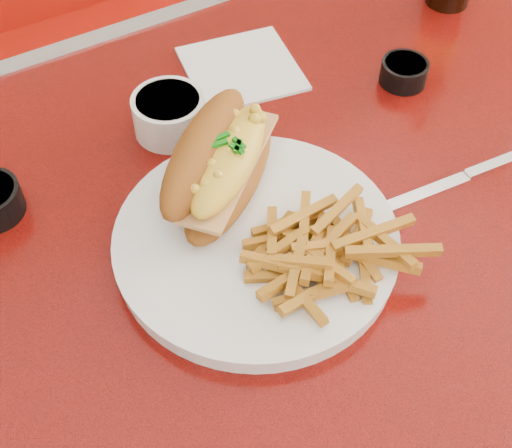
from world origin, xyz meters
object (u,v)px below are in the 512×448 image
knife (460,178)px  diner_table (335,280)px  gravy_ramekin (169,114)px  booth_bench_far (116,107)px  sauce_cup_right (404,71)px  mac_hoagie (220,162)px  fork (289,211)px  dinner_plate (256,242)px

knife → diner_table: bearing=164.2°
gravy_ramekin → knife: (0.24, -0.23, -0.02)m
booth_bench_far → gravy_ramekin: bearing=-100.9°
sauce_cup_right → booth_bench_far: bearing=103.8°
sauce_cup_right → knife: size_ratio=0.35×
diner_table → mac_hoagie: bearing=152.1°
booth_bench_far → diner_table: bearing=-90.0°
fork → gravy_ramekin: (-0.04, 0.19, 0.00)m
booth_bench_far → knife: 0.99m
knife → fork: bearing=172.5°
sauce_cup_right → knife: (-0.05, -0.17, -0.01)m
booth_bench_far → gravy_ramekin: (-0.12, -0.62, 0.51)m
dinner_plate → mac_hoagie: bearing=87.8°
dinner_plate → sauce_cup_right: size_ratio=5.39×
diner_table → fork: (-0.08, -0.00, 0.18)m
booth_bench_far → fork: 0.96m
booth_bench_far → dinner_plate: (-0.12, -0.82, 0.49)m
diner_table → booth_bench_far: (0.00, 0.81, -0.32)m
diner_table → booth_bench_far: size_ratio=1.03×
booth_bench_far → knife: bearing=-82.0°
mac_hoagie → booth_bench_far: bearing=40.7°
booth_bench_far → mac_hoagie: bearing=-99.1°
diner_table → fork: bearing=-178.2°
booth_bench_far → mac_hoagie: booth_bench_far is taller
dinner_plate → gravy_ramekin: size_ratio=3.44×
booth_bench_far → dinner_plate: bearing=-98.5°
diner_table → fork: 0.20m
booth_bench_far → fork: bearing=-95.4°
booth_bench_far → fork: (-0.08, -0.81, 0.50)m
fork → sauce_cup_right: sauce_cup_right is taller
dinner_plate → fork: (0.05, 0.01, 0.01)m
booth_bench_far → mac_hoagie: (-0.12, -0.75, 0.54)m
gravy_ramekin → mac_hoagie: bearing=-90.3°
dinner_plate → diner_table: bearing=6.4°
diner_table → mac_hoagie: size_ratio=5.95×
sauce_cup_right → knife: 0.17m
dinner_plate → gravy_ramekin: 0.20m
diner_table → knife: bearing=-20.4°
dinner_plate → mac_hoagie: size_ratio=1.71×
fork → gravy_ramekin: size_ratio=1.53×
dinner_plate → mac_hoagie: mac_hoagie is taller
diner_table → mac_hoagie: (-0.12, 0.06, 0.22)m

